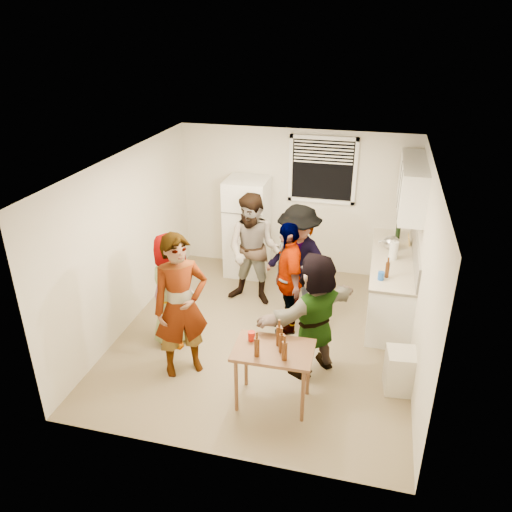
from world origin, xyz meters
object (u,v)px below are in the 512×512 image
(guest_orange, at_px, (312,369))
(guest_back_right, at_px, (296,312))
(serving_table, at_px, (273,401))
(wine_bottle, at_px, (397,239))
(kettle, at_px, (391,249))
(beer_bottle_table, at_px, (279,345))
(red_cup, at_px, (252,340))
(guest_grey, at_px, (176,339))
(guest_black, at_px, (286,328))
(guest_back_left, at_px, (254,301))
(refrigerator, at_px, (247,227))
(trash_bin, at_px, (401,372))
(guest_stripe, at_px, (186,369))
(blue_cup, at_px, (381,280))
(beer_bottle_counter, at_px, (386,277))

(guest_orange, bearing_deg, guest_back_right, -121.56)
(serving_table, bearing_deg, wine_bottle, 67.32)
(kettle, xyz_separation_m, beer_bottle_table, (-1.20, -2.68, -0.14))
(guest_back_right, relative_size, guest_orange, 1.06)
(red_cup, xyz_separation_m, guest_grey, (-1.32, 0.81, -0.76))
(beer_bottle_table, bearing_deg, wine_bottle, 67.41)
(guest_black, xyz_separation_m, guest_orange, (0.50, -0.85, 0.00))
(guest_grey, bearing_deg, guest_back_left, -20.92)
(refrigerator, xyz_separation_m, serving_table, (1.16, -3.20, -0.85))
(guest_back_left, bearing_deg, guest_black, -39.24)
(beer_bottle_table, bearing_deg, guest_back_left, 111.45)
(trash_bin, bearing_deg, wine_bottle, 92.32)
(guest_stripe, bearing_deg, guest_orange, -23.15)
(beer_bottle_table, distance_m, guest_back_left, 2.40)
(blue_cup, bearing_deg, beer_bottle_counter, 50.73)
(wine_bottle, relative_size, serving_table, 0.34)
(beer_bottle_counter, relative_size, blue_cup, 1.89)
(guest_back_left, bearing_deg, trash_bin, -30.71)
(beer_bottle_table, xyz_separation_m, red_cup, (-0.32, 0.02, 0.00))
(beer_bottle_counter, bearing_deg, guest_grey, -162.68)
(red_cup, height_order, guest_stripe, red_cup)
(beer_bottle_counter, bearing_deg, kettle, 87.08)
(wine_bottle, xyz_separation_m, guest_black, (-1.48, -1.63, -0.90))
(serving_table, bearing_deg, guest_grey, 150.20)
(beer_bottle_counter, xyz_separation_m, guest_grey, (-2.79, -0.87, -0.90))
(blue_cup, distance_m, guest_black, 1.55)
(guest_back_left, bearing_deg, beer_bottle_table, -63.46)
(serving_table, height_order, guest_grey, serving_table)
(wine_bottle, xyz_separation_m, guest_back_left, (-2.13, -0.99, -0.90))
(refrigerator, xyz_separation_m, guest_black, (1.02, -1.64, -0.85))
(refrigerator, bearing_deg, guest_orange, -58.52)
(serving_table, bearing_deg, guest_orange, 63.49)
(blue_cup, xyz_separation_m, guest_grey, (-2.72, -0.78, -0.90))
(trash_bin, relative_size, guest_grey, 0.33)
(wine_bottle, xyz_separation_m, serving_table, (-1.34, -3.20, -0.90))
(guest_back_right, bearing_deg, wine_bottle, 66.76)
(serving_table, bearing_deg, red_cup, 159.81)
(beer_bottle_table, height_order, guest_stripe, beer_bottle_table)
(kettle, relative_size, guest_back_right, 0.15)
(beer_bottle_counter, relative_size, guest_stripe, 0.12)
(red_cup, xyz_separation_m, guest_stripe, (-0.94, 0.22, -0.76))
(trash_bin, xyz_separation_m, guest_back_right, (-1.52, 1.45, -0.25))
(wine_bottle, height_order, guest_orange, wine_bottle)
(kettle, height_order, guest_grey, kettle)
(serving_table, relative_size, guest_back_left, 0.50)
(guest_stripe, bearing_deg, refrigerator, 51.54)
(refrigerator, height_order, trash_bin, refrigerator)
(refrigerator, xyz_separation_m, guest_back_left, (0.37, -0.99, -0.85))
(kettle, height_order, serving_table, kettle)
(kettle, relative_size, serving_table, 0.30)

